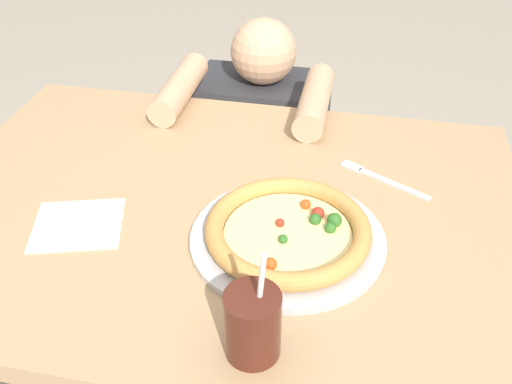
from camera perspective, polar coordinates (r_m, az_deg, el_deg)
name	(u,v)px	position (r m, az deg, el deg)	size (l,w,h in m)	color
dining_table	(221,251)	(1.19, -3.43, -5.82)	(1.16, 0.84, 0.75)	tan
pizza_near	(288,232)	(1.02, 3.20, -3.99)	(0.35, 0.35, 0.04)	#B7B7BC
drink_cup_colored	(253,324)	(0.83, -0.34, -12.88)	(0.08, 0.08, 0.19)	#4C1E14
paper_napkin	(78,225)	(1.12, -17.14, -3.09)	(0.16, 0.14, 0.00)	white
fork	(380,178)	(1.21, 12.12, 1.35)	(0.19, 0.11, 0.00)	silver
diner_seated	(262,172)	(1.81, 0.61, 1.97)	(0.41, 0.52, 0.89)	#333847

